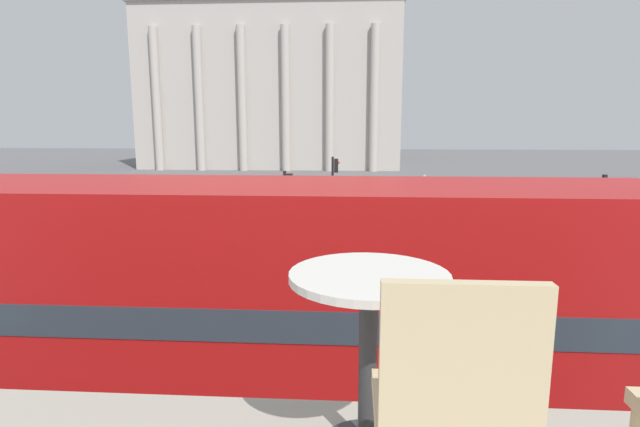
# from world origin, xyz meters

# --- Properties ---
(double_decker_bus) EXTENTS (11.11, 2.73, 4.10)m
(double_decker_bus) POSITION_xyz_m (0.12, 5.16, 2.29)
(double_decker_bus) COLOR black
(double_decker_bus) RESTS_ON ground_plane
(cafe_dining_table) EXTENTS (0.60, 0.60, 0.73)m
(cafe_dining_table) POSITION_xyz_m (1.06, -0.35, 4.23)
(cafe_dining_table) COLOR #2D2D30
(cafe_dining_table) RESTS_ON cafe_floor_slab
(cafe_chair_0) EXTENTS (0.40, 0.40, 0.91)m
(cafe_chair_0) POSITION_xyz_m (1.27, -0.89, 4.21)
(cafe_chair_0) COLOR #D1B789
(cafe_chair_0) RESTS_ON cafe_floor_slab
(plaza_building_left) EXTENTS (29.81, 12.25, 18.30)m
(plaza_building_left) POSITION_xyz_m (-8.48, 57.52, 9.15)
(plaza_building_left) COLOR #BCB2A8
(plaza_building_left) RESTS_ON ground_plane
(traffic_light_near) EXTENTS (0.42, 0.24, 3.81)m
(traffic_light_near) POSITION_xyz_m (6.98, 9.92, 2.49)
(traffic_light_near) COLOR black
(traffic_light_near) RESTS_ON ground_plane
(traffic_light_mid) EXTENTS (0.42, 0.24, 3.33)m
(traffic_light_mid) POSITION_xyz_m (-1.35, 15.60, 2.19)
(traffic_light_mid) COLOR black
(traffic_light_mid) RESTS_ON ground_plane
(traffic_light_far) EXTENTS (0.42, 0.24, 3.35)m
(traffic_light_far) POSITION_xyz_m (0.07, 23.28, 2.21)
(traffic_light_far) COLOR black
(traffic_light_far) RESTS_ON ground_plane
(car_black) EXTENTS (4.20, 1.93, 1.35)m
(car_black) POSITION_xyz_m (-2.77, 25.87, 0.70)
(car_black) COLOR black
(car_black) RESTS_ON ground_plane
(car_navy) EXTENTS (4.20, 1.93, 1.35)m
(car_navy) POSITION_xyz_m (-2.61, 20.16, 0.70)
(car_navy) COLOR black
(car_navy) RESTS_ON ground_plane
(pedestrian_blue) EXTENTS (0.32, 0.32, 1.66)m
(pedestrian_blue) POSITION_xyz_m (5.80, 31.39, 0.95)
(pedestrian_blue) COLOR #282B33
(pedestrian_blue) RESTS_ON ground_plane
(pedestrian_yellow) EXTENTS (0.32, 0.32, 1.70)m
(pedestrian_yellow) POSITION_xyz_m (4.54, 23.05, 0.98)
(pedestrian_yellow) COLOR #282B33
(pedestrian_yellow) RESTS_ON ground_plane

